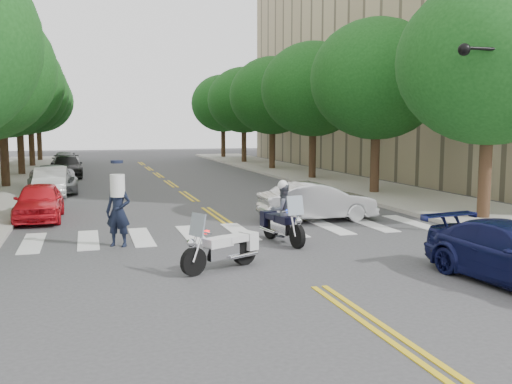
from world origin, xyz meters
name	(u,v)px	position (x,y,z in m)	size (l,w,h in m)	color
ground	(319,287)	(0.00, 0.00, 0.00)	(140.00, 140.00, 0.00)	#38383A
sidewalk_right	(322,178)	(9.50, 22.00, 0.07)	(5.00, 60.00, 0.15)	#9E9991
building_right	(506,23)	(26.00, 26.00, 11.00)	(26.00, 44.00, 22.00)	tan
tree_l_2	(1,83)	(-8.80, 22.00, 5.55)	(6.40, 6.40, 8.45)	#382316
tree_l_3	(18,92)	(-8.80, 30.00, 5.55)	(6.40, 6.40, 8.45)	#382316
tree_l_4	(29,97)	(-8.80, 38.00, 5.55)	(6.40, 6.40, 8.45)	#382316
tree_l_5	(38,101)	(-8.80, 46.00, 5.55)	(6.40, 6.40, 8.45)	#382316
tree_r_0	(490,62)	(8.80, 6.00, 5.55)	(6.40, 6.40, 8.45)	#382316
tree_r_1	(377,79)	(8.80, 14.00, 5.55)	(6.40, 6.40, 8.45)	#382316
tree_r_2	(313,89)	(8.80, 22.00, 5.55)	(6.40, 6.40, 8.45)	#382316
tree_r_3	(272,96)	(8.80, 30.00, 5.55)	(6.40, 6.40, 8.45)	#382316
tree_r_4	(244,100)	(8.80, 38.00, 5.55)	(6.40, 6.40, 8.45)	#382316
tree_r_5	(223,103)	(8.80, 46.00, 5.55)	(6.40, 6.40, 8.45)	#382316
motorcycle_police	(282,215)	(0.74, 4.55, 0.81)	(0.84, 2.24, 1.83)	black
motorcycle_parked	(226,248)	(-1.51, 2.07, 0.49)	(2.06, 1.21, 1.42)	black
officer_standing	(118,212)	(-3.82, 5.37, 0.98)	(0.71, 0.47, 1.95)	black
convertible	(317,202)	(3.21, 7.78, 0.69)	(1.45, 4.17, 1.37)	silver
parked_car_a	(39,201)	(-6.30, 10.74, 0.67)	(1.59, 3.95, 1.35)	red
parked_car_b	(51,182)	(-6.30, 18.00, 0.69)	(1.47, 4.21, 1.39)	white
parked_car_c	(53,179)	(-6.30, 19.50, 0.69)	(2.28, 4.95, 1.37)	#989B9F
parked_car_d	(67,167)	(-5.88, 28.13, 0.69)	(1.94, 4.76, 1.38)	black
parked_car_e	(65,160)	(-6.16, 34.00, 0.75)	(1.77, 4.41, 1.50)	#999A9E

